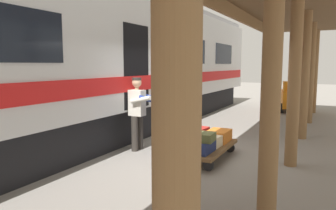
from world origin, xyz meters
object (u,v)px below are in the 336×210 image
suitcase_red_plastic (196,133)px  suitcase_olive_duffel (203,137)px  suitcase_navy_fabric (202,147)px  luggage_cart (199,147)px  suitcase_black_hardshell (178,143)px  suitcase_cream_canvas (211,141)px  porter_by_door (138,111)px  suitcase_teal_softside (188,140)px  train_car (88,62)px  baggage_tug (295,97)px  suitcase_orange_carryall (219,136)px  porter_in_overalls (161,112)px

suitcase_red_plastic → suitcase_olive_duffel: size_ratio=1.31×
suitcase_navy_fabric → luggage_cart: bearing=-62.4°
suitcase_black_hardshell → suitcase_olive_duffel: size_ratio=1.13×
suitcase_black_hardshell → suitcase_cream_canvas: 0.74m
suitcase_black_hardshell → porter_by_door: (1.25, -0.47, 0.52)m
suitcase_red_plastic → suitcase_olive_duffel: (-0.54, 1.01, 0.17)m
suitcase_teal_softside → suitcase_red_plastic: (0.00, -0.51, 0.04)m
luggage_cart → suitcase_black_hardshell: 0.60m
train_car → baggage_tug: train_car is taller
suitcase_olive_duffel → suitcase_orange_carryall: bearing=-89.7°
baggage_tug → suitcase_orange_carryall: bearing=83.7°
suitcase_black_hardshell → suitcase_red_plastic: size_ratio=0.86×
suitcase_red_plastic → porter_by_door: 1.46m
porter_in_overalls → baggage_tug: size_ratio=0.90×
suitcase_orange_carryall → suitcase_olive_duffel: 1.03m
suitcase_red_plastic → porter_by_door: porter_by_door is taller
suitcase_teal_softside → suitcase_orange_carryall: bearing=-136.3°
baggage_tug → suitcase_navy_fabric: bearing=84.4°
suitcase_red_plastic → baggage_tug: 7.88m
suitcase_teal_softside → suitcase_red_plastic: bearing=-90.0°
suitcase_cream_canvas → porter_in_overalls: bearing=-2.4°
suitcase_black_hardshell → suitcase_red_plastic: suitcase_red_plastic is taller
porter_by_door → baggage_tug: porter_by_door is taller
suitcase_black_hardshell → porter_by_door: size_ratio=0.29×
suitcase_cream_canvas → porter_by_door: (1.78, 0.04, 0.53)m
train_car → porter_by_door: 2.10m
suitcase_olive_duffel → porter_in_overalls: size_ratio=0.25×
train_car → suitcase_cream_canvas: train_car is taller
suitcase_orange_carryall → porter_in_overalls: 1.40m
suitcase_black_hardshell → baggage_tug: size_ratio=0.26×
luggage_cart → suitcase_orange_carryall: size_ratio=2.94×
suitcase_navy_fabric → suitcase_cream_canvas: bearing=-90.0°
train_car → suitcase_black_hardshell: (-2.98, 0.82, -1.65)m
luggage_cart → suitcase_olive_duffel: size_ratio=4.28×
baggage_tug → porter_by_door: bearing=72.4°
suitcase_cream_canvas → suitcase_olive_duffel: suitcase_olive_duffel is taller
suitcase_navy_fabric → suitcase_teal_softside: suitcase_navy_fabric is taller
suitcase_olive_duffel → suitcase_black_hardshell: bearing=0.5°
suitcase_red_plastic → baggage_tug: size_ratio=0.30×
suitcase_cream_canvas → suitcase_navy_fabric: bearing=90.0°
train_car → baggage_tug: (-4.37, -7.95, -1.43)m
suitcase_red_plastic → porter_by_door: size_ratio=0.33×
suitcase_teal_softside → suitcase_cream_canvas: bearing=180.0°
suitcase_olive_duffel → baggage_tug: 8.81m
train_car → suitcase_cream_canvas: 3.91m
suitcase_red_plastic → suitcase_navy_fabric: bearing=117.6°
suitcase_cream_canvas → porter_by_door: size_ratio=0.27×
porter_by_door → luggage_cart: bearing=-178.5°
suitcase_navy_fabric → baggage_tug: bearing=-95.6°
porter_by_door → suitcase_red_plastic: bearing=-156.4°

